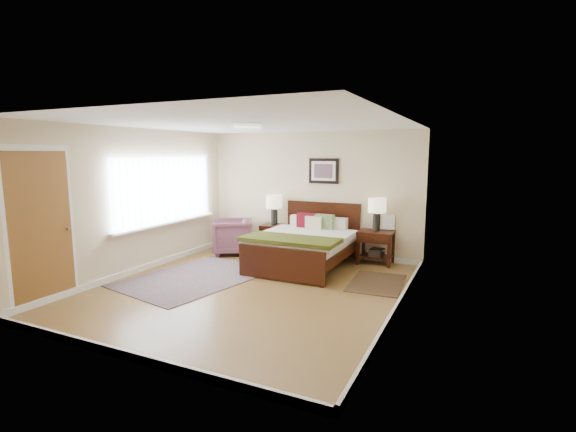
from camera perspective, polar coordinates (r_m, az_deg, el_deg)
The scene contains 18 objects.
floor at distance 6.56m, azimuth -5.22°, elevation -9.83°, with size 5.00×5.00×0.00m, color brown.
back_wall at distance 8.52m, azimuth 3.18°, elevation 3.05°, with size 4.50×0.04×2.50m, color beige.
front_wall at distance 4.34m, azimuth -22.33°, elevation -2.91°, with size 4.50×0.04×2.50m, color beige.
left_wall at distance 7.66m, azimuth -20.05°, elevation 1.93°, with size 0.04×5.00×2.50m, color beige.
right_wall at distance 5.50m, azimuth 15.28°, elevation -0.27°, with size 0.04×5.00×2.50m, color beige.
ceiling at distance 6.24m, azimuth -5.54°, elevation 12.51°, with size 4.50×5.00×0.02m, color white.
window at distance 8.12m, azimuth -16.33°, elevation 3.35°, with size 0.11×2.72×1.32m.
door at distance 6.57m, azimuth -30.68°, elevation -1.35°, with size 0.06×1.00×2.18m.
ceil_fixture at distance 6.24m, azimuth -5.53°, elevation 12.19°, with size 0.44×0.44×0.08m.
bed at distance 7.62m, azimuth 2.28°, elevation -3.31°, with size 1.66×2.00×1.08m.
wall_art at distance 8.36m, azimuth 4.89°, elevation 6.16°, with size 0.62×0.05×0.50m.
nightstand_left at distance 8.70m, azimuth -1.94°, elevation -2.02°, with size 0.50×0.45×0.59m.
nightstand_right at distance 8.00m, azimuth 11.90°, elevation -3.77°, with size 0.63×0.48×0.63m.
lamp_left at distance 8.63m, azimuth -1.90°, elevation 1.59°, with size 0.33×0.33×0.61m.
lamp_right at distance 7.90m, azimuth 12.08°, elevation 1.02°, with size 0.33×0.33×0.61m.
armchair at distance 8.72m, azimuth -7.62°, elevation -2.78°, with size 0.77×0.80×0.73m, color brown.
rug_persian at distance 7.22m, azimuth -12.66°, elevation -8.24°, with size 1.67×2.35×0.01m, color #0D1744.
rug_navy at distance 6.93m, azimuth 12.04°, elevation -8.93°, with size 0.81×1.22×0.01m, color black.
Camera 1 is at (3.16, -5.36, 2.06)m, focal length 26.00 mm.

